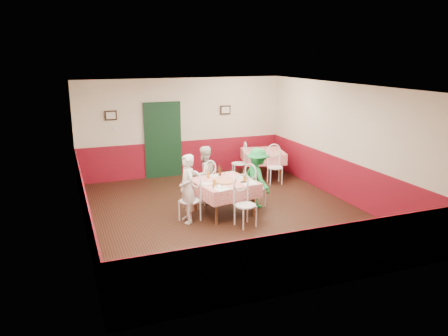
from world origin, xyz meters
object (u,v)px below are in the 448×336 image
object	(u,v)px
pizza	(225,181)
glass_a	(214,183)
glass_b	(245,178)
chair_right	(255,188)
main_table	(224,197)
diner_right	(257,178)
chair_second_b	(275,167)
beer_bottle	(220,171)
second_table	(263,164)
diner_far	(204,175)
chair_far	(205,185)
wallet	(243,182)
glass_c	(208,175)
diner_left	(187,189)
chair_second_a	(239,164)
chair_left	(190,201)
chair_near	(245,205)

from	to	relation	value
pizza	glass_a	xyz separation A→B (m)	(-0.33, -0.23, 0.05)
glass_b	chair_right	bearing A→B (deg)	38.03
main_table	diner_right	xyz separation A→B (m)	(0.89, 0.16, 0.32)
chair_second_b	beer_bottle	bearing A→B (deg)	-135.59
second_table	chair_second_b	bearing A→B (deg)	-90.00
chair_right	pizza	distance (m)	0.93
diner_far	diner_right	size ratio (longest dim) A/B	0.99
chair_far	wallet	world-z (taller)	chair_far
glass_c	wallet	size ratio (longest dim) A/B	1.22
main_table	second_table	bearing A→B (deg)	48.82
chair_second_b	glass_b	distance (m)	2.56
second_table	diner_right	world-z (taller)	diner_right
pizza	wallet	world-z (taller)	pizza
beer_bottle	diner_left	xyz separation A→B (m)	(-0.94, -0.57, -0.15)
glass_c	chair_second_a	bearing A→B (deg)	52.07
diner_left	diner_far	distance (m)	1.27
chair_second_a	diner_right	distance (m)	2.35
glass_c	diner_right	bearing A→B (deg)	-9.64
chair_second_b	pizza	distance (m)	2.80
chair_second_a	second_table	bearing A→B (deg)	102.81
diner_left	second_table	bearing A→B (deg)	129.64
glass_b	beer_bottle	bearing A→B (deg)	122.51
chair_right	pizza	size ratio (longest dim) A/B	1.85
chair_left	diner_far	distance (m)	1.26
glass_a	diner_far	bearing A→B (deg)	81.85
glass_c	wallet	xyz separation A→B (m)	(0.59, -0.62, -0.06)
chair_right	chair_far	bearing A→B (deg)	34.34
chair_far	glass_a	bearing A→B (deg)	59.71
main_table	beer_bottle	world-z (taller)	beer_bottle
second_table	chair_left	distance (m)	3.95
chair_left	glass_b	world-z (taller)	glass_b
glass_b	beer_bottle	size ratio (longest dim) A/B	0.61
pizza	diner_left	size ratio (longest dim) A/B	0.33
diner_far	chair_right	bearing A→B (deg)	121.71
beer_bottle	diner_right	xyz separation A→B (m)	(0.83, -0.25, -0.19)
chair_second_a	diner_left	bearing A→B (deg)	-28.30
glass_b	diner_right	distance (m)	0.59
glass_c	diner_far	xyz separation A→B (m)	(0.08, 0.53, -0.14)
second_table	glass_a	world-z (taller)	glass_a
chair_left	diner_left	world-z (taller)	diner_left
chair_second_a	chair_second_b	size ratio (longest dim) A/B	1.00
chair_second_b	chair_second_a	bearing A→B (deg)	147.81
chair_left	chair_near	bearing A→B (deg)	32.80
main_table	chair_right	size ratio (longest dim) A/B	1.36
chair_near	diner_left	xyz separation A→B (m)	(-1.04, 0.67, 0.28)
chair_left	chair_second_b	world-z (taller)	same
diner_far	pizza	bearing A→B (deg)	77.19
glass_c	chair_right	bearing A→B (deg)	-10.53
chair_near	beer_bottle	size ratio (longest dim) A/B	3.73
pizza	diner_right	world-z (taller)	diner_right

